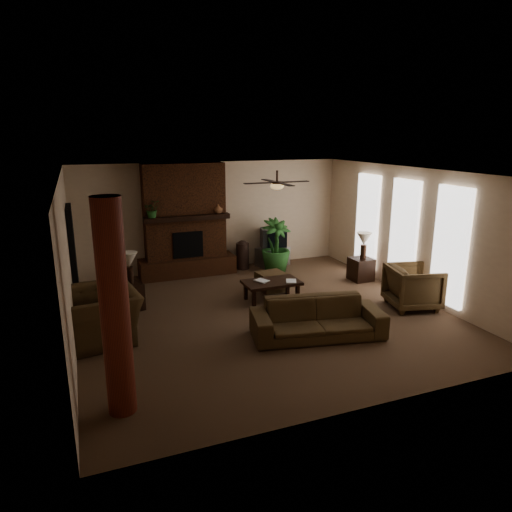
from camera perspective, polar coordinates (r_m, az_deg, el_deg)
name	(u,v)px	position (r m, az deg, el deg)	size (l,w,h in m)	color
room_shell	(264,246)	(8.83, 0.94, 1.26)	(7.00, 7.00, 7.00)	brown
fireplace	(185,230)	(11.66, -8.74, 3.24)	(2.40, 0.70, 2.80)	#542A16
windows	(404,233)	(10.75, 17.82, 2.75)	(0.08, 3.65, 2.35)	white
log_column	(115,310)	(5.93, -17.11, -6.41)	(0.36, 0.36, 2.80)	maroon
doorway	(73,258)	(10.04, -21.70, -0.19)	(0.10, 1.00, 2.10)	black
ceiling_fan	(277,184)	(9.06, 2.62, 8.85)	(1.35, 1.35, 0.37)	black
sofa	(318,312)	(8.20, 7.66, -6.94)	(2.31, 0.67, 0.90)	#4C3920
armchair_left	(101,307)	(8.43, -18.64, -6.00)	(1.35, 0.88, 1.18)	#4C3920
armchair_right	(413,285)	(9.97, 18.92, -3.41)	(0.95, 0.89, 0.97)	#4C3920
coffee_table	(272,284)	(9.87, 1.94, -3.46)	(1.20, 0.70, 0.43)	black
ottoman	(272,281)	(10.59, 1.96, -3.16)	(0.60, 0.60, 0.40)	#4C3920
tv_stand	(273,256)	(12.51, 2.07, -0.06)	(0.85, 0.50, 0.50)	#B5B5B8
tv	(273,238)	(12.39, 2.17, 2.22)	(0.74, 0.65, 0.52)	#39393C
floor_vase	(243,253)	(12.16, -1.68, 0.39)	(0.34, 0.34, 0.77)	#34221D
floor_plant	(275,257)	(11.97, 2.42, -0.09)	(0.77, 1.38, 0.77)	#285823
side_table_left	(129,297)	(9.74, -15.51, -4.88)	(0.50, 0.50, 0.55)	black
lamp_left	(129,262)	(9.54, -15.47, -0.73)	(0.41, 0.41, 0.65)	black
side_table_right	(361,269)	(11.54, 12.87, -1.60)	(0.50, 0.50, 0.55)	black
lamp_right	(364,241)	(11.32, 13.24, 1.85)	(0.37, 0.37, 0.65)	black
mantel_plant	(152,211)	(11.15, -12.73, 5.48)	(0.38, 0.42, 0.33)	#285823
mantel_vase	(218,209)	(11.55, -4.70, 5.84)	(0.22, 0.23, 0.22)	brown
book_a	(258,276)	(9.72, 0.31, -2.50)	(0.22, 0.03, 0.29)	#999999
book_b	(286,275)	(9.80, 3.78, -2.37)	(0.21, 0.02, 0.29)	#999999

